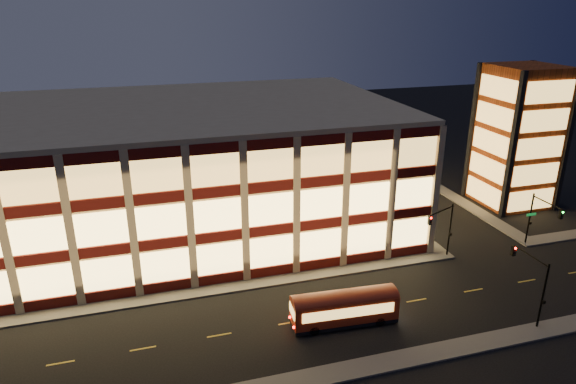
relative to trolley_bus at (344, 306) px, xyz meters
name	(u,v)px	position (x,y,z in m)	size (l,w,h in m)	color
ground	(230,293)	(-8.33, 7.36, -1.67)	(200.00, 200.00, 0.00)	black
sidewalk_office_south	(196,292)	(-11.33, 8.36, -1.59)	(54.00, 2.00, 0.15)	#514F4C
sidewalk_office_east	(376,201)	(14.67, 24.36, -1.59)	(2.00, 30.00, 0.15)	#514F4C
sidewalk_tower_south	(571,235)	(31.67, 8.36, -1.59)	(14.00, 2.00, 0.15)	#514F4C
sidewalk_tower_west	(447,193)	(25.67, 24.36, -1.59)	(2.00, 30.00, 0.15)	#514F4C
office_building	(176,168)	(-11.25, 24.27, 5.58)	(50.45, 30.45, 14.50)	tan
stair_tower	(518,137)	(31.62, 19.31, 7.32)	(8.60, 8.60, 18.00)	#8C3814
traffic_signal_far	(443,224)	(13.88, 7.59, 2.44)	(3.79, 1.87, 6.00)	black
traffic_signal_right	(541,215)	(25.17, 6.73, 2.43)	(1.20, 4.37, 6.00)	black
traffic_signal_near	(532,276)	(15.17, -3.68, 2.46)	(0.32, 4.45, 6.00)	black
trolley_bus	(344,306)	(0.00, 0.00, 0.00)	(9.02, 2.85, 3.01)	maroon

